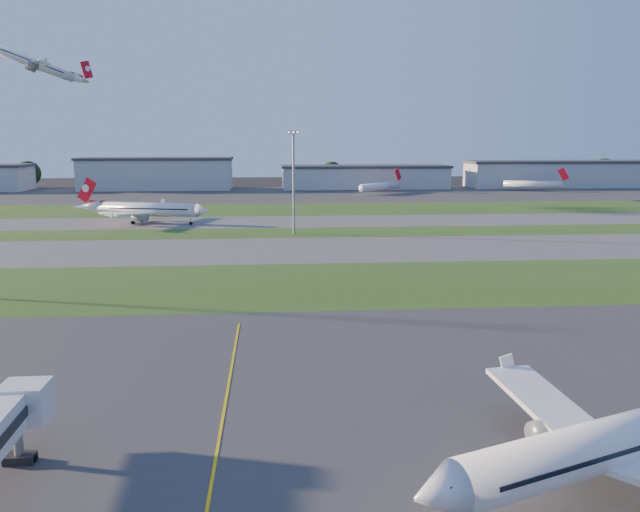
{
  "coord_description": "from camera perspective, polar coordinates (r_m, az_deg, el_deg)",
  "views": [
    {
      "loc": [
        9.5,
        -48.89,
        23.77
      ],
      "look_at": [
        16.38,
        40.02,
        7.0
      ],
      "focal_mm": 35.0,
      "sensor_mm": 36.0,
      "label": 1
    }
  ],
  "objects": [
    {
      "name": "tree_east",
      "position": [
        333.51,
        14.14,
        7.31
      ],
      "size": [
        10.45,
        10.45,
        11.4
      ],
      "color": "black",
      "rests_on": "ground"
    },
    {
      "name": "apron_near",
      "position": [
        55.18,
        -14.4,
        -15.22
      ],
      "size": [
        300.0,
        70.0,
        0.01
      ],
      "primitive_type": "cube",
      "color": "#333335",
      "rests_on": "ground"
    },
    {
      "name": "airliner_taxiing",
      "position": [
        184.14,
        -15.55,
        4.11
      ],
      "size": [
        36.01,
        30.29,
        11.54
      ],
      "rotation": [
        0.0,
        0.0,
        2.86
      ],
      "color": "white",
      "rests_on": "ground"
    },
    {
      "name": "taxiway_b",
      "position": [
        182.69,
        -7.38,
        3.09
      ],
      "size": [
        300.0,
        26.0,
        0.01
      ],
      "primitive_type": "cube",
      "color": "#515154",
      "rests_on": "ground"
    },
    {
      "name": "tree_far_east",
      "position": [
        365.23,
        24.5,
        7.14
      ],
      "size": [
        12.65,
        12.65,
        13.8
      ],
      "color": "black",
      "rests_on": "ground"
    },
    {
      "name": "hangar_far_east",
      "position": [
        337.36,
        21.3,
        7.02
      ],
      "size": [
        96.9,
        23.0,
        13.2
      ],
      "color": "#9B9EA2",
      "rests_on": "ground"
    },
    {
      "name": "grass_strip_b",
      "position": [
        160.94,
        -7.76,
        2.06
      ],
      "size": [
        300.0,
        18.0,
        0.01
      ],
      "primitive_type": "cube",
      "color": "#304A18",
      "rests_on": "ground"
    },
    {
      "name": "taxiway_a",
      "position": [
        136.31,
        -8.35,
        0.5
      ],
      "size": [
        300.0,
        32.0,
        0.01
      ],
      "primitive_type": "cube",
      "color": "#515154",
      "rests_on": "ground"
    },
    {
      "name": "grass_strip_a",
      "position": [
        104.09,
        -9.55,
        -2.7
      ],
      "size": [
        300.0,
        34.0,
        0.01
      ],
      "primitive_type": "cube",
      "color": "#304A18",
      "rests_on": "ground"
    },
    {
      "name": "mini_jet_near",
      "position": [
        277.47,
        5.54,
        6.37
      ],
      "size": [
        22.3,
        20.56,
        9.48
      ],
      "rotation": [
        0.0,
        0.0,
        0.74
      ],
      "color": "white",
      "rests_on": "ground"
    },
    {
      "name": "tree_mid_west",
      "position": [
        316.78,
        -9.84,
        7.25
      ],
      "size": [
        9.9,
        9.9,
        10.8
      ],
      "color": "black",
      "rests_on": "ground"
    },
    {
      "name": "airliner_parked",
      "position": [
        48.4,
        25.8,
        -15.05
      ],
      "size": [
        31.7,
        26.85,
        10.37
      ],
      "rotation": [
        0.0,
        0.0,
        0.36
      ],
      "color": "white",
      "rests_on": "ground"
    },
    {
      "name": "apron_far",
      "position": [
        275.08,
        -6.42,
        5.63
      ],
      "size": [
        400.0,
        80.0,
        0.01
      ],
      "primitive_type": "cube",
      "color": "#333335",
      "rests_on": "ground"
    },
    {
      "name": "airliner_departing",
      "position": [
        270.77,
        -24.6,
        15.7
      ],
      "size": [
        33.55,
        28.56,
        11.18
      ],
      "rotation": [
        0.0,
        0.0,
        0.42
      ],
      "color": "white"
    },
    {
      "name": "hangar_west",
      "position": [
        309.16,
        -14.69,
        7.32
      ],
      "size": [
        71.4,
        23.0,
        15.2
      ],
      "color": "#9B9EA2",
      "rests_on": "ground"
    },
    {
      "name": "yellow_line",
      "position": [
        54.55,
        -9.03,
        -15.32
      ],
      "size": [
        0.25,
        60.0,
        0.02
      ],
      "primitive_type": "cube",
      "color": "gold",
      "rests_on": "ground"
    },
    {
      "name": "hangar_east",
      "position": [
        307.81,
        4.12,
        7.25
      ],
      "size": [
        81.6,
        23.0,
        11.2
      ],
      "color": "#9B9EA2",
      "rests_on": "ground"
    },
    {
      "name": "tree_west",
      "position": [
        340.95,
        -25.13,
        6.86
      ],
      "size": [
        12.1,
        12.1,
        13.2
      ],
      "color": "black",
      "rests_on": "ground"
    },
    {
      "name": "light_mast_centre",
      "position": [
        157.24,
        -2.43,
        7.38
      ],
      "size": [
        3.2,
        0.7,
        25.8
      ],
      "color": "gray",
      "rests_on": "ground"
    },
    {
      "name": "tree_mid_east",
      "position": [
        319.8,
        1.07,
        7.61
      ],
      "size": [
        11.55,
        11.55,
        12.6
      ],
      "color": "black",
      "rests_on": "ground"
    },
    {
      "name": "ground",
      "position": [
        55.19,
        -14.4,
        -15.22
      ],
      "size": [
        700.0,
        700.0,
        0.0
      ],
      "primitive_type": "plane",
      "color": "black",
      "rests_on": "ground"
    },
    {
      "name": "mini_jet_far",
      "position": [
        305.22,
        18.91,
        6.23
      ],
      "size": [
        27.63,
        11.41,
        9.48
      ],
      "rotation": [
        0.0,
        0.0,
        -0.33
      ],
      "color": "white",
      "rests_on": "ground"
    },
    {
      "name": "grass_strip_c",
      "position": [
        215.42,
        -6.94,
        4.24
      ],
      "size": [
        300.0,
        40.0,
        0.01
      ],
      "primitive_type": "cube",
      "color": "#304A18",
      "rests_on": "ground"
    }
  ]
}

